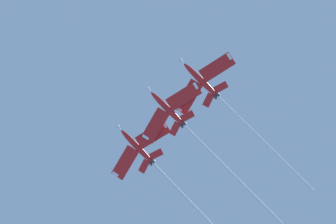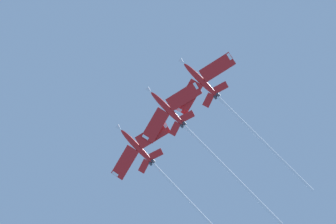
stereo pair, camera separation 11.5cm
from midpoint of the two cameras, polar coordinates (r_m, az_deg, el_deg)
jet_inner_left at (r=180.57m, az=4.17°, el=1.05°), size 30.60×37.74×13.53m
jet_centre at (r=181.75m, az=1.52°, el=-1.33°), size 31.47×39.45×13.43m
jet_inner_right at (r=185.17m, az=-1.07°, el=-4.32°), size 31.98×40.77×14.51m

